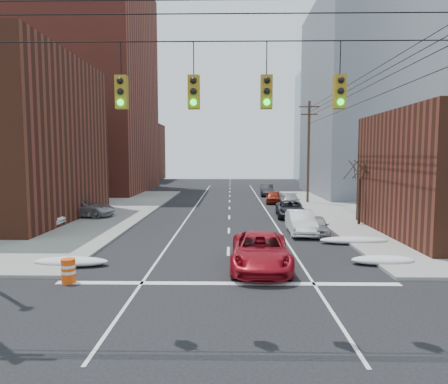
{
  "coord_description": "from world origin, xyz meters",
  "views": [
    {
      "loc": [
        0.12,
        -9.3,
        5.18
      ],
      "look_at": [
        -0.28,
        14.67,
        3.0
      ],
      "focal_mm": 32.0,
      "sensor_mm": 36.0,
      "label": 1
    }
  ],
  "objects_px": {
    "lot_car_b": "(84,208)",
    "lot_car_d": "(58,201)",
    "parked_car_d": "(291,201)",
    "lot_car_c": "(17,212)",
    "red_pickup": "(260,251)",
    "parked_car_a": "(317,226)",
    "parked_car_c": "(290,209)",
    "parked_car_f": "(267,190)",
    "construction_barrel": "(68,271)",
    "parked_car_e": "(273,197)",
    "parked_car_b": "(301,222)",
    "lot_car_a": "(31,216)"
  },
  "relations": [
    {
      "from": "lot_car_b",
      "to": "lot_car_d",
      "type": "xyz_separation_m",
      "value": [
        -4.62,
        5.65,
        -0.04
      ]
    },
    {
      "from": "parked_car_d",
      "to": "lot_car_c",
      "type": "relative_size",
      "value": 1.05
    },
    {
      "from": "red_pickup",
      "to": "parked_car_a",
      "type": "height_order",
      "value": "red_pickup"
    },
    {
      "from": "parked_car_c",
      "to": "lot_car_c",
      "type": "bearing_deg",
      "value": -168.69
    },
    {
      "from": "parked_car_d",
      "to": "parked_car_f",
      "type": "height_order",
      "value": "parked_car_f"
    },
    {
      "from": "parked_car_c",
      "to": "lot_car_d",
      "type": "height_order",
      "value": "lot_car_d"
    },
    {
      "from": "parked_car_a",
      "to": "construction_barrel",
      "type": "distance_m",
      "value": 15.85
    },
    {
      "from": "lot_car_b",
      "to": "parked_car_d",
      "type": "bearing_deg",
      "value": -63.74
    },
    {
      "from": "parked_car_c",
      "to": "parked_car_f",
      "type": "xyz_separation_m",
      "value": [
        -0.38,
        18.22,
        0.06
      ]
    },
    {
      "from": "parked_car_e",
      "to": "lot_car_c",
      "type": "xyz_separation_m",
      "value": [
        -21.34,
        -13.0,
        0.1
      ]
    },
    {
      "from": "red_pickup",
      "to": "lot_car_b",
      "type": "xyz_separation_m",
      "value": [
        -13.52,
        14.43,
        0.06
      ]
    },
    {
      "from": "parked_car_b",
      "to": "lot_car_c",
      "type": "bearing_deg",
      "value": 170.09
    },
    {
      "from": "parked_car_b",
      "to": "construction_barrel",
      "type": "distance_m",
      "value": 15.45
    },
    {
      "from": "lot_car_c",
      "to": "lot_car_d",
      "type": "distance_m",
      "value": 7.63
    },
    {
      "from": "lot_car_b",
      "to": "lot_car_a",
      "type": "bearing_deg",
      "value": 160.08
    },
    {
      "from": "construction_barrel",
      "to": "parked_car_b",
      "type": "bearing_deg",
      "value": 43.0
    },
    {
      "from": "lot_car_c",
      "to": "construction_barrel",
      "type": "relative_size",
      "value": 4.31
    },
    {
      "from": "lot_car_d",
      "to": "red_pickup",
      "type": "bearing_deg",
      "value": -161.84
    },
    {
      "from": "parked_car_f",
      "to": "lot_car_a",
      "type": "xyz_separation_m",
      "value": [
        -18.93,
        -23.8,
        0.12
      ]
    },
    {
      "from": "parked_car_d",
      "to": "construction_barrel",
      "type": "relative_size",
      "value": 4.51
    },
    {
      "from": "parked_car_d",
      "to": "lot_car_d",
      "type": "distance_m",
      "value": 22.8
    },
    {
      "from": "parked_car_e",
      "to": "lot_car_b",
      "type": "relative_size",
      "value": 0.78
    },
    {
      "from": "parked_car_d",
      "to": "parked_car_f",
      "type": "relative_size",
      "value": 0.99
    },
    {
      "from": "parked_car_e",
      "to": "parked_car_f",
      "type": "distance_m",
      "value": 8.2
    },
    {
      "from": "lot_car_c",
      "to": "lot_car_d",
      "type": "height_order",
      "value": "lot_car_d"
    },
    {
      "from": "red_pickup",
      "to": "lot_car_a",
      "type": "height_order",
      "value": "red_pickup"
    },
    {
      "from": "red_pickup",
      "to": "parked_car_f",
      "type": "bearing_deg",
      "value": 86.53
    },
    {
      "from": "construction_barrel",
      "to": "lot_car_a",
      "type": "bearing_deg",
      "value": 122.17
    },
    {
      "from": "parked_car_d",
      "to": "parked_car_e",
      "type": "bearing_deg",
      "value": 113.7
    },
    {
      "from": "red_pickup",
      "to": "construction_barrel",
      "type": "relative_size",
      "value": 5.78
    },
    {
      "from": "parked_car_a",
      "to": "parked_car_b",
      "type": "bearing_deg",
      "value": 158.47
    },
    {
      "from": "parked_car_a",
      "to": "lot_car_b",
      "type": "xyz_separation_m",
      "value": [
        -17.76,
        6.66,
        0.23
      ]
    },
    {
      "from": "parked_car_b",
      "to": "lot_car_c",
      "type": "relative_size",
      "value": 1.08
    },
    {
      "from": "parked_car_f",
      "to": "lot_car_d",
      "type": "height_order",
      "value": "parked_car_f"
    },
    {
      "from": "red_pickup",
      "to": "parked_car_b",
      "type": "height_order",
      "value": "red_pickup"
    },
    {
      "from": "construction_barrel",
      "to": "parked_car_e",
      "type": "bearing_deg",
      "value": 67.83
    },
    {
      "from": "parked_car_e",
      "to": "lot_car_c",
      "type": "relative_size",
      "value": 0.92
    },
    {
      "from": "parked_car_f",
      "to": "construction_barrel",
      "type": "height_order",
      "value": "parked_car_f"
    },
    {
      "from": "parked_car_f",
      "to": "lot_car_a",
      "type": "distance_m",
      "value": 30.41
    },
    {
      "from": "parked_car_c",
      "to": "lot_car_d",
      "type": "distance_m",
      "value": 22.3
    },
    {
      "from": "construction_barrel",
      "to": "parked_car_d",
      "type": "bearing_deg",
      "value": 62.11
    },
    {
      "from": "parked_car_a",
      "to": "parked_car_f",
      "type": "distance_m",
      "value": 25.89
    },
    {
      "from": "parked_car_a",
      "to": "lot_car_d",
      "type": "relative_size",
      "value": 0.93
    },
    {
      "from": "lot_car_d",
      "to": "parked_car_a",
      "type": "bearing_deg",
      "value": -142.74
    },
    {
      "from": "lot_car_a",
      "to": "lot_car_c",
      "type": "bearing_deg",
      "value": 41.46
    },
    {
      "from": "lot_car_d",
      "to": "construction_barrel",
      "type": "xyz_separation_m",
      "value": [
        10.13,
        -22.36,
        -0.31
      ]
    },
    {
      "from": "parked_car_e",
      "to": "parked_car_f",
      "type": "relative_size",
      "value": 0.87
    },
    {
      "from": "construction_barrel",
      "to": "lot_car_b",
      "type": "bearing_deg",
      "value": 108.26
    },
    {
      "from": "parked_car_b",
      "to": "parked_car_d",
      "type": "relative_size",
      "value": 1.03
    },
    {
      "from": "parked_car_b",
      "to": "lot_car_d",
      "type": "xyz_separation_m",
      "value": [
        -21.43,
        11.82,
        0.06
      ]
    }
  ]
}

